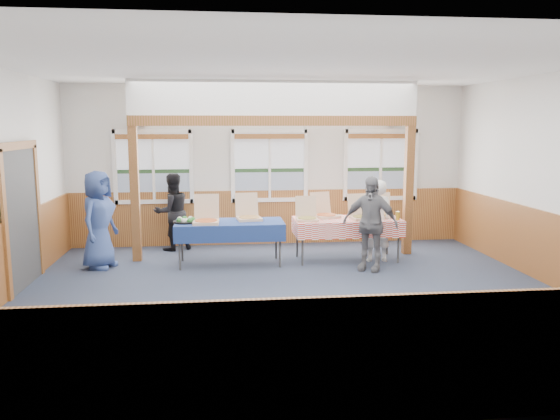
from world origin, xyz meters
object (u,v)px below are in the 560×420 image
object	(u,v)px
table_left	(230,225)
woman_white	(377,221)
woman_black	(172,212)
person_grey	(370,223)
man_blue	(99,220)
table_right	(347,222)

from	to	relation	value
table_left	woman_white	size ratio (longest dim) A/B	1.39
woman_white	woman_black	bearing A→B (deg)	-17.71
table_left	woman_white	distance (m)	2.61
person_grey	man_blue	bearing A→B (deg)	-157.40
table_right	woman_white	bearing A→B (deg)	2.76
woman_white	person_grey	size ratio (longest dim) A/B	0.92
table_left	person_grey	world-z (taller)	person_grey
table_right	man_blue	bearing A→B (deg)	-158.38
woman_black	person_grey	world-z (taller)	person_grey
table_right	person_grey	xyz separation A→B (m)	(0.22, -0.73, 0.09)
table_right	person_grey	distance (m)	0.77
table_left	person_grey	xyz separation A→B (m)	(2.32, -0.64, 0.09)
table_right	woman_white	size ratio (longest dim) A/B	1.41
woman_white	table_left	bearing A→B (deg)	0.20
person_grey	woman_white	bearing A→B (deg)	93.85
man_blue	person_grey	bearing A→B (deg)	-79.20
woman_white	woman_black	xyz separation A→B (m)	(-3.69, 1.31, 0.02)
woman_white	man_blue	distance (m)	4.81
woman_white	person_grey	distance (m)	0.64
table_left	woman_white	xyz separation A→B (m)	(2.61, -0.08, 0.03)
woman_white	woman_black	world-z (taller)	woman_black
woman_black	man_blue	xyz separation A→B (m)	(-1.12, -1.23, 0.08)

